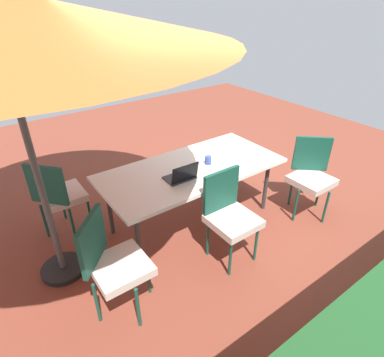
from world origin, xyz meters
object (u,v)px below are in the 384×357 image
(dining_table, at_px, (192,171))
(laptop, at_px, (182,176))
(chair_northwest, at_px, (311,174))
(chair_northeast, at_px, (113,261))
(cup, at_px, (208,160))
(chair_north, at_px, (230,213))
(chair_southeast, at_px, (59,194))

(dining_table, relative_size, laptop, 6.53)
(dining_table, xyz_separation_m, chair_northwest, (-1.32, 0.70, -0.16))
(chair_northwest, distance_m, chair_northeast, 2.62)
(dining_table, relative_size, chair_northwest, 2.17)
(chair_northeast, height_order, cup, chair_northeast)
(chair_north, bearing_deg, chair_northwest, 0.73)
(laptop, bearing_deg, chair_northwest, 162.62)
(chair_northwest, distance_m, laptop, 1.69)
(chair_northeast, xyz_separation_m, laptop, (-1.04, -0.48, 0.25))
(chair_northwest, xyz_separation_m, chair_north, (1.37, 0.02, 0.00))
(chair_southeast, relative_size, laptop, 3.01)
(chair_northwest, distance_m, cup, 1.32)
(chair_southeast, xyz_separation_m, chair_northwest, (-2.68, 1.38, 0.00))
(chair_northwest, bearing_deg, chair_north, -137.44)
(chair_north, distance_m, laptop, 0.65)
(chair_north, bearing_deg, dining_table, 86.21)
(chair_northwest, bearing_deg, cup, -168.54)
(dining_table, height_order, chair_north, chair_north)
(dining_table, xyz_separation_m, chair_north, (0.05, 0.72, -0.16))
(dining_table, xyz_separation_m, chair_northeast, (1.29, 0.64, -0.16))
(chair_north, distance_m, chair_northeast, 1.25)
(chair_southeast, relative_size, chair_north, 1.00)
(chair_north, height_order, cup, chair_north)
(laptop, bearing_deg, dining_table, -146.16)
(laptop, height_order, cup, laptop)
(dining_table, distance_m, chair_north, 0.74)
(cup, bearing_deg, chair_north, 69.75)
(dining_table, distance_m, laptop, 0.32)
(chair_northwest, bearing_deg, chair_southeast, -165.48)
(chair_north, xyz_separation_m, cup, (-0.25, -0.67, 0.25))
(chair_northwest, relative_size, chair_north, 1.00)
(chair_northeast, bearing_deg, chair_northwest, -47.95)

